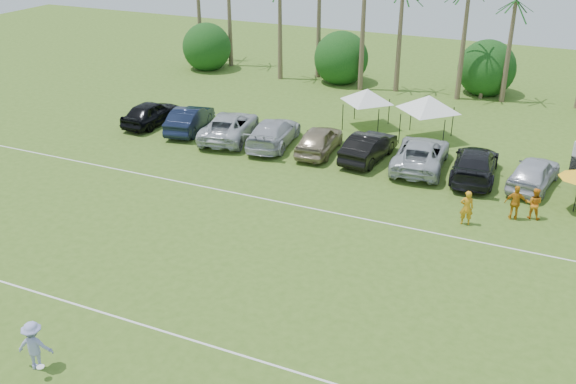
% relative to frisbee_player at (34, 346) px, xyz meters
% --- Properties ---
extents(ground, '(120.00, 120.00, 0.00)m').
position_rel_frisbee_player_xyz_m(ground, '(2.83, 1.51, -0.95)').
color(ground, '#43641E').
rests_on(ground, ground).
extents(field_lines, '(80.00, 12.10, 0.01)m').
position_rel_frisbee_player_xyz_m(field_lines, '(2.83, 9.51, -0.94)').
color(field_lines, white).
rests_on(field_lines, ground).
extents(bush_tree_0, '(4.00, 4.00, 4.00)m').
position_rel_frisbee_player_xyz_m(bush_tree_0, '(-16.17, 40.51, 0.85)').
color(bush_tree_0, brown).
rests_on(bush_tree_0, ground).
extents(bush_tree_1, '(4.00, 4.00, 4.00)m').
position_rel_frisbee_player_xyz_m(bush_tree_1, '(-3.17, 40.51, 0.85)').
color(bush_tree_1, brown).
rests_on(bush_tree_1, ground).
extents(bush_tree_2, '(4.00, 4.00, 4.00)m').
position_rel_frisbee_player_xyz_m(bush_tree_2, '(8.83, 40.51, 0.85)').
color(bush_tree_2, brown).
rests_on(bush_tree_2, ground).
extents(sideline_player_a, '(0.75, 0.59, 1.83)m').
position_rel_frisbee_player_xyz_m(sideline_player_a, '(11.68, 17.09, -0.03)').
color(sideline_player_a, orange).
rests_on(sideline_player_a, ground).
extents(sideline_player_b, '(0.84, 0.67, 1.67)m').
position_rel_frisbee_player_xyz_m(sideline_player_b, '(14.69, 19.18, -0.11)').
color(sideline_player_b, orange).
rests_on(sideline_player_b, ground).
extents(sideline_player_c, '(1.16, 0.70, 1.85)m').
position_rel_frisbee_player_xyz_m(sideline_player_c, '(13.84, 18.67, -0.02)').
color(sideline_player_c, orange).
rests_on(sideline_player_c, ground).
extents(canopy_tent_left, '(3.99, 3.99, 3.23)m').
position_rel_frisbee_player_xyz_m(canopy_tent_left, '(2.52, 29.06, 1.82)').
color(canopy_tent_left, black).
rests_on(canopy_tent_left, ground).
extents(canopy_tent_right, '(4.44, 4.44, 3.60)m').
position_rel_frisbee_player_xyz_m(canopy_tent_right, '(7.01, 28.23, 2.14)').
color(canopy_tent_right, black).
rests_on(canopy_tent_right, ground).
extents(frisbee_player, '(1.39, 1.09, 1.89)m').
position_rel_frisbee_player_xyz_m(frisbee_player, '(0.00, 0.00, 0.00)').
color(frisbee_player, '#9A9CDA').
rests_on(frisbee_player, ground).
extents(parked_car_0, '(2.15, 5.14, 1.74)m').
position_rel_frisbee_player_xyz_m(parked_car_0, '(-11.60, 23.18, -0.08)').
color(parked_car_0, black).
rests_on(parked_car_0, ground).
extents(parked_car_1, '(2.81, 5.53, 1.74)m').
position_rel_frisbee_player_xyz_m(parked_car_1, '(-8.36, 23.17, -0.08)').
color(parked_car_1, black).
rests_on(parked_car_1, ground).
extents(parked_car_2, '(4.12, 6.72, 1.74)m').
position_rel_frisbee_player_xyz_m(parked_car_2, '(-5.12, 23.02, -0.08)').
color(parked_car_2, '#B5B9BF').
rests_on(parked_car_2, ground).
extents(parked_car_3, '(3.22, 6.27, 1.74)m').
position_rel_frisbee_player_xyz_m(parked_car_3, '(-1.88, 23.11, -0.08)').
color(parked_car_3, '#B2B2BC').
rests_on(parked_car_3, ground).
extents(parked_car_4, '(2.43, 5.24, 1.74)m').
position_rel_frisbee_player_xyz_m(parked_car_4, '(1.35, 23.11, -0.08)').
color(parked_car_4, gray).
rests_on(parked_car_4, ground).
extents(parked_car_5, '(2.35, 5.43, 1.74)m').
position_rel_frisbee_player_xyz_m(parked_car_5, '(4.59, 23.25, -0.08)').
color(parked_car_5, black).
rests_on(parked_car_5, ground).
extents(parked_car_6, '(3.40, 6.48, 1.74)m').
position_rel_frisbee_player_xyz_m(parked_car_6, '(7.83, 23.37, -0.08)').
color(parked_car_6, '#ADB1B8').
rests_on(parked_car_6, ground).
extents(parked_car_7, '(2.85, 6.15, 1.74)m').
position_rel_frisbee_player_xyz_m(parked_car_7, '(11.07, 23.17, -0.08)').
color(parked_car_7, black).
rests_on(parked_car_7, ground).
extents(parked_car_8, '(2.87, 5.38, 1.74)m').
position_rel_frisbee_player_xyz_m(parked_car_8, '(14.31, 23.22, -0.08)').
color(parked_car_8, silver).
rests_on(parked_car_8, ground).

